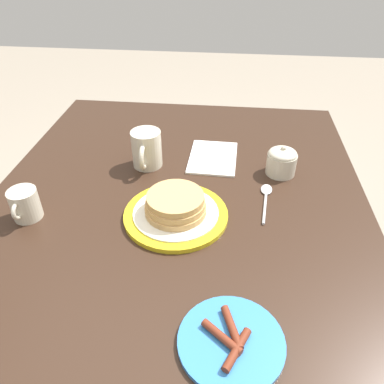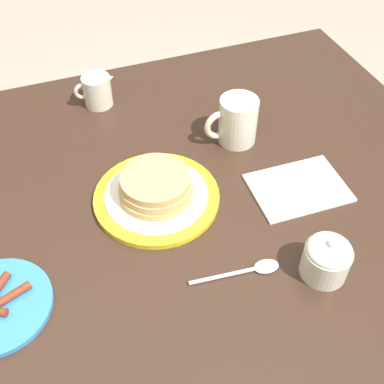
{
  "view_description": "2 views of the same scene",
  "coord_description": "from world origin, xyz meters",
  "px_view_note": "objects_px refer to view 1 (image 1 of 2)",
  "views": [
    {
      "loc": [
        0.7,
        0.12,
        1.35
      ],
      "look_at": [
        -0.03,
        0.04,
        0.81
      ],
      "focal_mm": 35.0,
      "sensor_mm": 36.0,
      "label": 1
    },
    {
      "loc": [
        0.19,
        0.63,
        1.47
      ],
      "look_at": [
        -0.03,
        0.04,
        0.81
      ],
      "focal_mm": 45.0,
      "sensor_mm": 36.0,
      "label": 2
    }
  ],
  "objects_px": {
    "coffee_mug": "(146,149)",
    "sugar_bowl": "(282,161)",
    "spoon": "(266,196)",
    "creamer_pitcher": "(25,203)",
    "side_plate_bacon": "(231,341)",
    "napkin": "(213,158)",
    "pancake_plate": "(176,209)"
  },
  "relations": [
    {
      "from": "coffee_mug",
      "to": "sugar_bowl",
      "type": "bearing_deg",
      "value": 90.0
    },
    {
      "from": "spoon",
      "to": "creamer_pitcher",
      "type": "bearing_deg",
      "value": -76.18
    },
    {
      "from": "side_plate_bacon",
      "to": "spoon",
      "type": "bearing_deg",
      "value": 169.31
    },
    {
      "from": "napkin",
      "to": "spoon",
      "type": "bearing_deg",
      "value": 40.21
    },
    {
      "from": "pancake_plate",
      "to": "sugar_bowl",
      "type": "bearing_deg",
      "value": 129.86
    },
    {
      "from": "pancake_plate",
      "to": "napkin",
      "type": "distance_m",
      "value": 0.28
    },
    {
      "from": "sugar_bowl",
      "to": "spoon",
      "type": "xyz_separation_m",
      "value": [
        0.11,
        -0.04,
        -0.04
      ]
    },
    {
      "from": "pancake_plate",
      "to": "side_plate_bacon",
      "type": "xyz_separation_m",
      "value": [
        0.31,
        0.14,
        -0.02
      ]
    },
    {
      "from": "pancake_plate",
      "to": "sugar_bowl",
      "type": "height_order",
      "value": "sugar_bowl"
    },
    {
      "from": "coffee_mug",
      "to": "spoon",
      "type": "distance_m",
      "value": 0.35
    },
    {
      "from": "pancake_plate",
      "to": "spoon",
      "type": "height_order",
      "value": "pancake_plate"
    },
    {
      "from": "coffee_mug",
      "to": "napkin",
      "type": "xyz_separation_m",
      "value": [
        -0.06,
        0.18,
        -0.05
      ]
    },
    {
      "from": "sugar_bowl",
      "to": "spoon",
      "type": "distance_m",
      "value": 0.13
    },
    {
      "from": "pancake_plate",
      "to": "napkin",
      "type": "xyz_separation_m",
      "value": [
        -0.27,
        0.07,
        -0.02
      ]
    },
    {
      "from": "creamer_pitcher",
      "to": "sugar_bowl",
      "type": "xyz_separation_m",
      "value": [
        -0.25,
        0.6,
        0.0
      ]
    },
    {
      "from": "coffee_mug",
      "to": "pancake_plate",
      "type": "bearing_deg",
      "value": 27.39
    },
    {
      "from": "coffee_mug",
      "to": "spoon",
      "type": "xyz_separation_m",
      "value": [
        0.11,
        0.33,
        -0.05
      ]
    },
    {
      "from": "napkin",
      "to": "sugar_bowl",
      "type": "bearing_deg",
      "value": 73.1
    },
    {
      "from": "creamer_pitcher",
      "to": "napkin",
      "type": "relative_size",
      "value": 0.53
    },
    {
      "from": "side_plate_bacon",
      "to": "sugar_bowl",
      "type": "distance_m",
      "value": 0.54
    },
    {
      "from": "sugar_bowl",
      "to": "spoon",
      "type": "bearing_deg",
      "value": -21.09
    },
    {
      "from": "pancake_plate",
      "to": "creamer_pitcher",
      "type": "xyz_separation_m",
      "value": [
        0.04,
        -0.35,
        0.02
      ]
    },
    {
      "from": "creamer_pitcher",
      "to": "sugar_bowl",
      "type": "height_order",
      "value": "sugar_bowl"
    },
    {
      "from": "creamer_pitcher",
      "to": "pancake_plate",
      "type": "bearing_deg",
      "value": 95.88
    },
    {
      "from": "side_plate_bacon",
      "to": "spoon",
      "type": "height_order",
      "value": "side_plate_bacon"
    },
    {
      "from": "coffee_mug",
      "to": "creamer_pitcher",
      "type": "xyz_separation_m",
      "value": [
        0.25,
        -0.23,
        -0.01
      ]
    },
    {
      "from": "sugar_bowl",
      "to": "creamer_pitcher",
      "type": "bearing_deg",
      "value": -67.38
    },
    {
      "from": "coffee_mug",
      "to": "sugar_bowl",
      "type": "distance_m",
      "value": 0.37
    },
    {
      "from": "side_plate_bacon",
      "to": "napkin",
      "type": "distance_m",
      "value": 0.59
    },
    {
      "from": "coffee_mug",
      "to": "napkin",
      "type": "height_order",
      "value": "coffee_mug"
    },
    {
      "from": "creamer_pitcher",
      "to": "spoon",
      "type": "xyz_separation_m",
      "value": [
        -0.14,
        0.56,
        -0.04
      ]
    },
    {
      "from": "pancake_plate",
      "to": "coffee_mug",
      "type": "bearing_deg",
      "value": -152.61
    }
  ]
}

